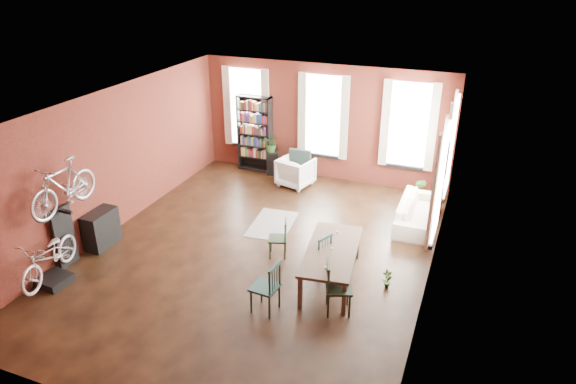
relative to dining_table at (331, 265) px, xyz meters
The scene contains 19 objects.
room 2.55m from the dining_table, 145.90° to the left, with size 9.00×9.04×3.22m.
dining_table is the anchor object (origin of this frame).
dining_chair_a 1.53m from the dining_table, 122.39° to the right, with size 0.45×0.45×0.98m, color #163130.
dining_chair_b 1.40m from the dining_table, 159.67° to the left, with size 0.38×0.38×0.82m, color black.
dining_chair_c 0.95m from the dining_table, 65.19° to the right, with size 0.46×0.46×0.99m, color black.
dining_chair_d 0.11m from the dining_table, 47.22° to the right, with size 0.42×0.42×0.92m, color #173334.
bookshelf 6.06m from the dining_table, 128.59° to the left, with size 1.00×0.32×2.20m, color black.
white_armchair 4.63m from the dining_table, 119.04° to the left, with size 0.84×0.79×0.87m, color silver.
cream_sofa 3.23m from the dining_table, 68.25° to the left, with size 2.08×0.61×0.81m, color beige.
striped_rug 2.62m from the dining_table, 138.80° to the left, with size 0.92×1.48×0.01m, color black.
bike_trainer 5.34m from the dining_table, 157.56° to the right, with size 0.54×0.54×0.16m, color black.
bike_wall_rack 5.35m from the dining_table, 164.81° to the right, with size 0.16×0.60×1.30m, color black.
console_table 5.06m from the dining_table, behind, with size 0.40×0.80×0.80m, color black.
plant_stand 5.55m from the dining_table, 124.52° to the left, with size 0.33×0.33×0.66m, color black.
plant_by_sofa 4.39m from the dining_table, 76.24° to the left, with size 0.35×0.63×0.28m, color #2F5D25.
plant_small 1.11m from the dining_table, ahead, with size 0.20×0.39×0.14m, color #325D25.
bicycle_floor 5.37m from the dining_table, 157.73° to the right, with size 0.59×0.89×1.69m, color beige.
bicycle_hung 5.40m from the dining_table, 164.08° to the right, with size 0.47×1.00×1.66m, color #A5A8AD.
plant_on_stand 5.59m from the dining_table, 124.84° to the left, with size 0.49×0.54×0.42m, color #265120.
Camera 1 is at (4.02, -8.48, 5.76)m, focal length 32.00 mm.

